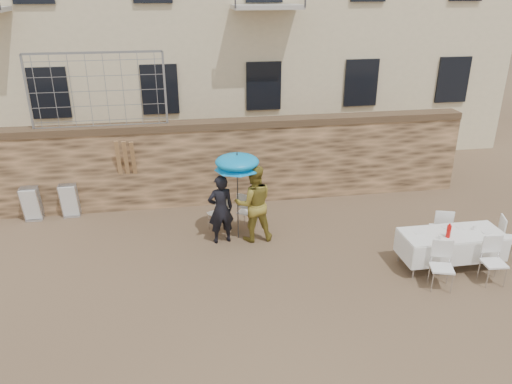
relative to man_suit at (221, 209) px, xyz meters
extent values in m
plane|color=brown|center=(0.32, -2.70, -0.81)|extent=(80.00, 80.00, 0.00)
cube|color=olive|center=(0.32, 2.30, 0.29)|extent=(13.00, 0.50, 2.20)
imported|color=black|center=(0.00, 0.00, 0.00)|extent=(0.65, 0.49, 1.63)
imported|color=gold|center=(0.75, 0.00, 0.09)|extent=(0.90, 0.72, 1.81)
cylinder|color=#3F3F44|center=(0.40, 0.10, 0.04)|extent=(0.03, 0.03, 1.72)
cone|color=#0885CA|center=(0.40, 0.10, 1.01)|extent=(1.02, 1.02, 0.22)
cube|color=white|center=(4.61, -1.84, -0.06)|extent=(2.10, 0.85, 0.05)
cylinder|color=silver|center=(3.66, -2.18, -0.44)|extent=(0.04, 0.04, 0.74)
cylinder|color=silver|center=(5.56, -2.18, -0.44)|extent=(0.04, 0.04, 0.74)
cylinder|color=silver|center=(3.66, -1.49, -0.44)|extent=(0.04, 0.04, 0.74)
cylinder|color=silver|center=(5.56, -1.49, -0.44)|extent=(0.04, 0.04, 0.74)
cylinder|color=red|center=(4.41, -1.99, 0.09)|extent=(0.09, 0.09, 0.26)
camera|label=1|loc=(-0.89, -10.14, 4.76)|focal=35.00mm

